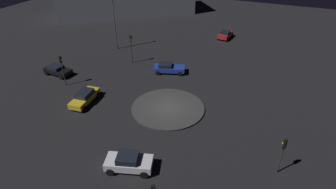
{
  "coord_description": "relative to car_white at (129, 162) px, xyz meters",
  "views": [
    {
      "loc": [
        10.73,
        -25.0,
        18.8
      ],
      "look_at": [
        0.0,
        0.0,
        1.96
      ],
      "focal_mm": 29.78,
      "sensor_mm": 36.0,
      "label": 1
    }
  ],
  "objects": [
    {
      "name": "car_white",
      "position": [
        0.0,
        0.0,
        0.0
      ],
      "size": [
        4.51,
        3.1,
        1.59
      ],
      "rotation": [
        0.0,
        0.0,
        3.45
      ],
      "color": "white",
      "rests_on": "ground_plane"
    },
    {
      "name": "traffic_light_west",
      "position": [
        -15.45,
        9.73,
        2.19
      ],
      "size": [
        0.36,
        0.3,
        4.23
      ],
      "rotation": [
        0.0,
        0.0,
        0.02
      ],
      "color": "#2D2D2D",
      "rests_on": "ground_plane"
    },
    {
      "name": "roundabout_island",
      "position": [
        -0.54,
        10.06,
        -0.72
      ],
      "size": [
        8.62,
        8.62,
        0.19
      ],
      "primitive_type": "cylinder",
      "color": "#383838",
      "rests_on": "ground_plane"
    },
    {
      "name": "car_red",
      "position": [
        0.17,
        35.97,
        -0.05
      ],
      "size": [
        2.39,
        4.03,
        1.47
      ],
      "rotation": [
        0.0,
        0.0,
        1.46
      ],
      "color": "red",
      "rests_on": "ground_plane"
    },
    {
      "name": "traffic_light_northwest",
      "position": [
        -10.65,
        19.45,
        2.36
      ],
      "size": [
        0.39,
        0.38,
        4.49
      ],
      "rotation": [
        0.0,
        0.0,
        -0.75
      ],
      "color": "#2D2D2D",
      "rests_on": "ground_plane"
    },
    {
      "name": "ground_plane",
      "position": [
        -0.54,
        10.06,
        -0.82
      ],
      "size": [
        114.31,
        114.31,
        0.0
      ],
      "primitive_type": "plane",
      "color": "black"
    },
    {
      "name": "streetlamp_northwest",
      "position": [
        -15.98,
        23.48,
        4.84
      ],
      "size": [
        0.48,
        0.48,
        9.18
      ],
      "color": "#4C4C51",
      "rests_on": "ground_plane"
    },
    {
      "name": "car_black",
      "position": [
        -18.61,
        11.78,
        -0.1
      ],
      "size": [
        4.12,
        2.29,
        1.32
      ],
      "rotation": [
        0.0,
        0.0,
        6.22
      ],
      "color": "black",
      "rests_on": "ground_plane"
    },
    {
      "name": "car_blue",
      "position": [
        -4.14,
        18.67,
        -0.08
      ],
      "size": [
        4.79,
        3.2,
        1.43
      ],
      "rotation": [
        0.0,
        0.0,
        0.32
      ],
      "color": "#1E38A5",
      "rests_on": "ground_plane"
    },
    {
      "name": "traffic_light_southeast",
      "position": [
        12.17,
        4.78,
        1.85
      ],
      "size": [
        0.39,
        0.36,
        3.73
      ],
      "rotation": [
        0.0,
        0.0,
        2.75
      ],
      "color": "#2D2D2D",
      "rests_on": "ground_plane"
    },
    {
      "name": "car_yellow",
      "position": [
        -10.38,
        7.3,
        -0.05
      ],
      "size": [
        2.34,
        4.74,
        1.48
      ],
      "rotation": [
        0.0,
        0.0,
        1.68
      ],
      "color": "gold",
      "rests_on": "ground_plane"
    }
  ]
}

